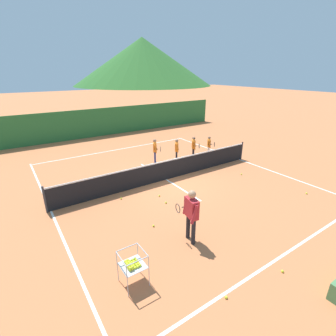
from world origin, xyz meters
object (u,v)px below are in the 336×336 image
(tennis_net, at_px, (166,170))
(tennis_ball_9, at_px, (153,226))
(ball_cart, at_px, (132,264))
(tennis_ball_5, at_px, (307,193))
(tennis_ball_0, at_px, (282,271))
(tennis_ball_8, at_px, (226,297))
(tennis_ball_10, at_px, (166,203))
(tennis_ball_2, at_px, (159,196))
(tennis_ball_1, at_px, (241,174))
(student_1, at_px, (177,148))
(student_3, at_px, (209,144))
(tennis_ball_7, at_px, (121,198))
(instructor, at_px, (191,211))
(student_0, at_px, (155,149))
(student_2, at_px, (194,146))

(tennis_net, xyz_separation_m, tennis_ball_9, (-2.47, -2.97, -0.47))
(ball_cart, xyz_separation_m, tennis_ball_5, (8.22, 0.18, -0.56))
(tennis_ball_0, distance_m, tennis_ball_9, 4.00)
(tennis_ball_8, distance_m, tennis_ball_10, 4.59)
(tennis_ball_2, bearing_deg, tennis_ball_1, -4.34)
(student_1, distance_m, tennis_ball_10, 4.87)
(tennis_ball_0, xyz_separation_m, tennis_ball_2, (-0.45, 5.31, 0.00))
(student_3, xyz_separation_m, tennis_ball_7, (-6.66, -2.08, -0.70))
(tennis_net, height_order, ball_cart, tennis_net)
(tennis_ball_1, bearing_deg, tennis_ball_0, -130.15)
(tennis_ball_0, height_order, tennis_ball_7, same)
(instructor, relative_size, student_3, 1.40)
(ball_cart, relative_size, tennis_ball_9, 13.22)
(ball_cart, bearing_deg, tennis_ball_10, 45.01)
(tennis_ball_0, bearing_deg, instructor, 116.64)
(tennis_ball_7, xyz_separation_m, tennis_ball_9, (0.12, -2.37, 0.00))
(tennis_net, relative_size, tennis_ball_9, 156.02)
(instructor, xyz_separation_m, student_1, (3.77, 5.97, -0.23))
(student_0, xyz_separation_m, tennis_ball_1, (2.69, -3.89, -0.79))
(student_2, height_order, ball_cart, student_2)
(student_0, distance_m, tennis_ball_2, 4.12)
(ball_cart, xyz_separation_m, tennis_ball_0, (3.38, -1.83, -0.56))
(tennis_ball_7, bearing_deg, tennis_ball_8, -89.30)
(tennis_net, distance_m, student_3, 4.33)
(tennis_net, xyz_separation_m, tennis_ball_5, (4.11, -4.55, -0.47))
(tennis_ball_9, bearing_deg, tennis_net, 50.20)
(tennis_ball_1, height_order, tennis_ball_2, same)
(tennis_ball_8, height_order, tennis_ball_9, same)
(tennis_ball_1, xyz_separation_m, tennis_ball_7, (-6.04, 1.01, 0.00))
(tennis_ball_10, bearing_deg, student_2, 39.48)
(tennis_ball_5, xyz_separation_m, tennis_ball_7, (-6.71, 3.95, 0.00))
(tennis_net, relative_size, tennis_ball_10, 156.02)
(instructor, distance_m, tennis_ball_9, 1.69)
(tennis_ball_0, xyz_separation_m, tennis_ball_5, (4.84, 2.02, 0.00))
(student_2, relative_size, tennis_ball_0, 19.75)
(tennis_net, relative_size, tennis_ball_0, 156.02)
(student_0, distance_m, tennis_ball_7, 4.50)
(tennis_ball_1, bearing_deg, ball_cart, -157.56)
(student_3, bearing_deg, student_2, 174.17)
(student_1, bearing_deg, student_0, 154.35)
(student_2, height_order, tennis_ball_7, student_2)
(student_1, distance_m, tennis_ball_2, 4.35)
(student_1, bearing_deg, tennis_ball_8, -118.52)
(student_1, distance_m, student_3, 2.22)
(tennis_ball_8, bearing_deg, tennis_ball_5, 14.88)
(student_2, bearing_deg, student_0, 162.59)
(instructor, xyz_separation_m, student_3, (5.98, 5.69, -0.29))
(tennis_ball_2, distance_m, tennis_ball_8, 5.23)
(student_0, distance_m, tennis_ball_9, 6.22)
(student_3, bearing_deg, ball_cart, -142.75)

